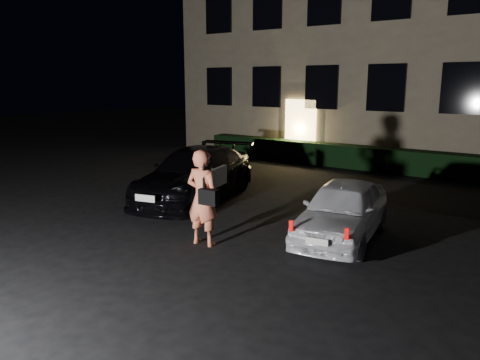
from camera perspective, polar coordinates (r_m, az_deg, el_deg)
The scene contains 6 objects.
ground at distance 9.19m, azimuth -7.34°, elevation -8.69°, with size 80.00×80.00×0.00m, color black.
building at distance 22.18m, azimuth 21.52°, elevation 18.31°, with size 20.00×8.11×12.00m.
hedge at distance 17.94m, azimuth 16.40°, elevation 2.46°, with size 15.00×0.70×0.85m, color black.
sedan at distance 12.97m, azimuth -5.44°, elevation 0.69°, with size 3.16×5.22×1.41m.
hatch at distance 9.97m, azimuth 12.40°, elevation -3.56°, with size 2.02×3.75×1.21m.
man at distance 9.27m, azimuth -4.56°, elevation -2.14°, with size 0.84×0.54×1.94m.
Camera 1 is at (5.99, -6.18, 3.21)m, focal length 35.00 mm.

